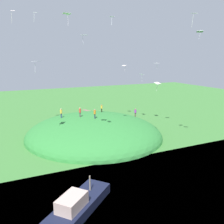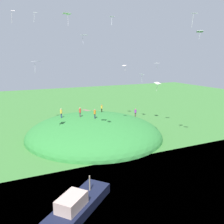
{
  "view_description": "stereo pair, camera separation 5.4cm",
  "coord_description": "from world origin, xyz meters",
  "px_view_note": "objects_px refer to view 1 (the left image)",
  "views": [
    {
      "loc": [
        -35.12,
        14.22,
        14.52
      ],
      "look_at": [
        0.28,
        -2.33,
        5.7
      ],
      "focal_mm": 39.29,
      "sensor_mm": 36.0,
      "label": 1
    },
    {
      "loc": [
        -35.14,
        14.18,
        14.52
      ],
      "look_at": [
        0.28,
        -2.33,
        5.7
      ],
      "focal_mm": 39.29,
      "sensor_mm": 36.0,
      "label": 2
    }
  ],
  "objects_px": {
    "kite_12": "(157,63)",
    "person_walking_path": "(135,112)",
    "kite_3": "(200,32)",
    "kite_8": "(36,62)",
    "kite_14": "(13,12)",
    "person_watching_kites": "(102,107)",
    "mooring_post": "(139,151)",
    "kite_6": "(112,17)",
    "kite_1": "(66,14)",
    "kite_2": "(84,35)",
    "kite_10": "(69,14)",
    "person_with_child": "(80,111)",
    "kite_13": "(35,13)",
    "kite_9": "(194,14)",
    "person_near_shore": "(95,113)",
    "kite_11": "(124,66)",
    "kite_5": "(157,83)",
    "person_on_hilltop": "(61,112)",
    "kite_7": "(142,74)"
  },
  "relations": [
    {
      "from": "person_watching_kites",
      "to": "mooring_post",
      "type": "height_order",
      "value": "person_watching_kites"
    },
    {
      "from": "kite_14",
      "to": "kite_2",
      "type": "bearing_deg",
      "value": -157.79
    },
    {
      "from": "person_with_child",
      "to": "kite_6",
      "type": "bearing_deg",
      "value": -79.81
    },
    {
      "from": "mooring_post",
      "to": "kite_13",
      "type": "bearing_deg",
      "value": 33.62
    },
    {
      "from": "kite_11",
      "to": "person_near_shore",
      "type": "bearing_deg",
      "value": 132.54
    },
    {
      "from": "kite_6",
      "to": "kite_7",
      "type": "xyz_separation_m",
      "value": [
        14.0,
        -13.77,
        -9.17
      ]
    },
    {
      "from": "person_watching_kites",
      "to": "kite_12",
      "type": "xyz_separation_m",
      "value": [
        -2.67,
        -11.26,
        8.78
      ]
    },
    {
      "from": "kite_2",
      "to": "person_watching_kites",
      "type": "bearing_deg",
      "value": -30.11
    },
    {
      "from": "person_walking_path",
      "to": "kite_2",
      "type": "distance_m",
      "value": 23.55
    },
    {
      "from": "kite_10",
      "to": "kite_11",
      "type": "distance_m",
      "value": 18.86
    },
    {
      "from": "person_with_child",
      "to": "kite_12",
      "type": "relative_size",
      "value": 1.37
    },
    {
      "from": "kite_1",
      "to": "kite_7",
      "type": "distance_m",
      "value": 22.43
    },
    {
      "from": "kite_5",
      "to": "kite_11",
      "type": "bearing_deg",
      "value": -11.49
    },
    {
      "from": "kite_12",
      "to": "kite_8",
      "type": "bearing_deg",
      "value": 106.66
    },
    {
      "from": "kite_9",
      "to": "person_near_shore",
      "type": "bearing_deg",
      "value": 44.74
    },
    {
      "from": "person_with_child",
      "to": "kite_5",
      "type": "height_order",
      "value": "kite_5"
    },
    {
      "from": "kite_8",
      "to": "kite_9",
      "type": "relative_size",
      "value": 0.79
    },
    {
      "from": "person_with_child",
      "to": "mooring_post",
      "type": "height_order",
      "value": "person_with_child"
    },
    {
      "from": "person_walking_path",
      "to": "kite_1",
      "type": "height_order",
      "value": "kite_1"
    },
    {
      "from": "kite_3",
      "to": "kite_5",
      "type": "xyz_separation_m",
      "value": [
        3.38,
        4.73,
        -7.69
      ]
    },
    {
      "from": "kite_3",
      "to": "kite_10",
      "type": "distance_m",
      "value": 21.37
    },
    {
      "from": "kite_10",
      "to": "kite_14",
      "type": "distance_m",
      "value": 10.23
    },
    {
      "from": "kite_8",
      "to": "kite_12",
      "type": "height_order",
      "value": "kite_8"
    },
    {
      "from": "mooring_post",
      "to": "kite_3",
      "type": "bearing_deg",
      "value": -96.71
    },
    {
      "from": "person_on_hilltop",
      "to": "kite_2",
      "type": "relative_size",
      "value": 1.62
    },
    {
      "from": "person_near_shore",
      "to": "kite_1",
      "type": "bearing_deg",
      "value": -90.66
    },
    {
      "from": "person_on_hilltop",
      "to": "mooring_post",
      "type": "xyz_separation_m",
      "value": [
        -15.11,
        -8.12,
        -3.76
      ]
    },
    {
      "from": "mooring_post",
      "to": "kite_8",
      "type": "bearing_deg",
      "value": 68.02
    },
    {
      "from": "kite_6",
      "to": "mooring_post",
      "type": "xyz_separation_m",
      "value": [
        -2.89,
        -3.25,
        -19.28
      ]
    },
    {
      "from": "kite_9",
      "to": "kite_11",
      "type": "bearing_deg",
      "value": -0.58
    },
    {
      "from": "person_watching_kites",
      "to": "kite_6",
      "type": "bearing_deg",
      "value": 86.0
    },
    {
      "from": "person_watching_kites",
      "to": "kite_3",
      "type": "xyz_separation_m",
      "value": [
        -16.69,
        -8.79,
        13.65
      ]
    },
    {
      "from": "kite_7",
      "to": "kite_10",
      "type": "height_order",
      "value": "kite_10"
    },
    {
      "from": "person_near_shore",
      "to": "kite_11",
      "type": "bearing_deg",
      "value": 121.23
    },
    {
      "from": "kite_13",
      "to": "person_watching_kites",
      "type": "bearing_deg",
      "value": -97.29
    },
    {
      "from": "kite_3",
      "to": "person_near_shore",
      "type": "bearing_deg",
      "value": 47.39
    },
    {
      "from": "person_watching_kites",
      "to": "mooring_post",
      "type": "relative_size",
      "value": 1.32
    },
    {
      "from": "person_walking_path",
      "to": "kite_9",
      "type": "bearing_deg",
      "value": -77.9
    },
    {
      "from": "person_with_child",
      "to": "kite_3",
      "type": "xyz_separation_m",
      "value": [
        -13.78,
        -14.32,
        13.33
      ]
    },
    {
      "from": "mooring_post",
      "to": "kite_2",
      "type": "bearing_deg",
      "value": 79.69
    },
    {
      "from": "kite_14",
      "to": "kite_8",
      "type": "bearing_deg",
      "value": -173.64
    },
    {
      "from": "kite_12",
      "to": "kite_14",
      "type": "height_order",
      "value": "kite_14"
    },
    {
      "from": "kite_1",
      "to": "kite_5",
      "type": "bearing_deg",
      "value": -119.68
    },
    {
      "from": "kite_3",
      "to": "kite_8",
      "type": "height_order",
      "value": "kite_3"
    },
    {
      "from": "person_walking_path",
      "to": "kite_10",
      "type": "relative_size",
      "value": 1.21
    },
    {
      "from": "kite_12",
      "to": "person_walking_path",
      "type": "bearing_deg",
      "value": 85.33
    },
    {
      "from": "person_near_shore",
      "to": "kite_8",
      "type": "relative_size",
      "value": 1.09
    },
    {
      "from": "person_near_shore",
      "to": "kite_6",
      "type": "height_order",
      "value": "kite_6"
    },
    {
      "from": "kite_2",
      "to": "kite_14",
      "type": "bearing_deg",
      "value": 22.21
    },
    {
      "from": "kite_8",
      "to": "kite_10",
      "type": "relative_size",
      "value": 1.12
    }
  ]
}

